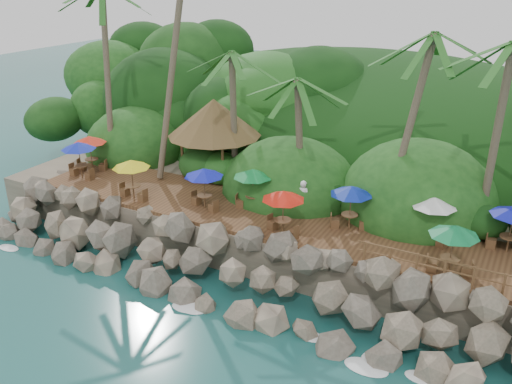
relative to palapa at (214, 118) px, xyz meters
The scene contains 12 objects.
ground 12.29m from the palapa, 63.71° to the right, with size 140.00×140.00×0.00m, color #19514F.
land_base 9.22m from the palapa, 52.58° to the left, with size 32.00×25.20×2.10m, color gray.
jungle_hill 15.70m from the palapa, 70.78° to the left, with size 44.80×28.00×15.40m, color #143811.
seawall 10.21m from the palapa, 58.13° to the right, with size 29.00×4.00×2.30m, color gray, non-canonical shape.
terrace 7.06m from the palapa, 37.79° to the right, with size 26.00×5.00×0.20m, color brown.
jungle_foliage 9.19m from the palapa, 47.69° to the left, with size 44.00×16.00×12.00m, color #143811, non-canonical shape.
foam_line 12.04m from the palapa, 62.99° to the right, with size 25.20×0.80×0.06m.
palms 7.32m from the palapa, 13.32° to the right, with size 28.19×6.56×15.19m.
palapa is the anchor object (origin of this frame).
dining_clusters 6.79m from the palapa, 37.04° to the right, with size 25.63×5.23×2.20m.
railing 16.09m from the palapa, 22.57° to the right, with size 7.20×0.10×1.00m.
waiter 8.07m from the palapa, 22.61° to the right, with size 0.68×0.45×1.88m, color white.
Camera 1 is at (12.21, -16.58, 14.13)m, focal length 38.52 mm.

